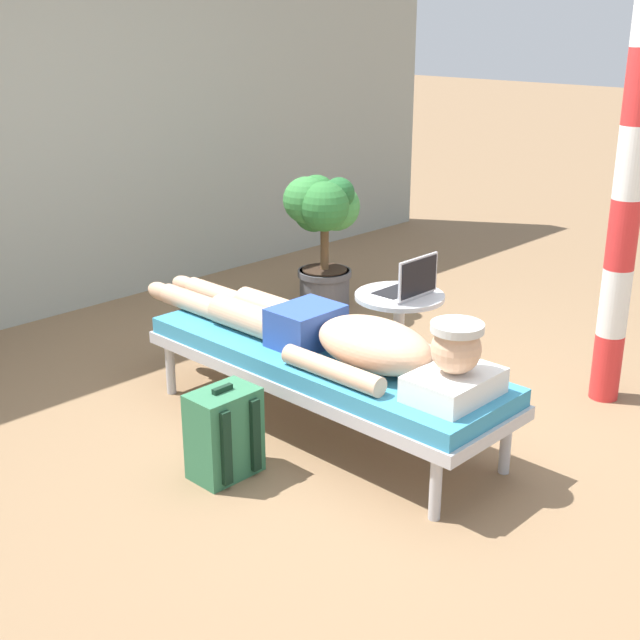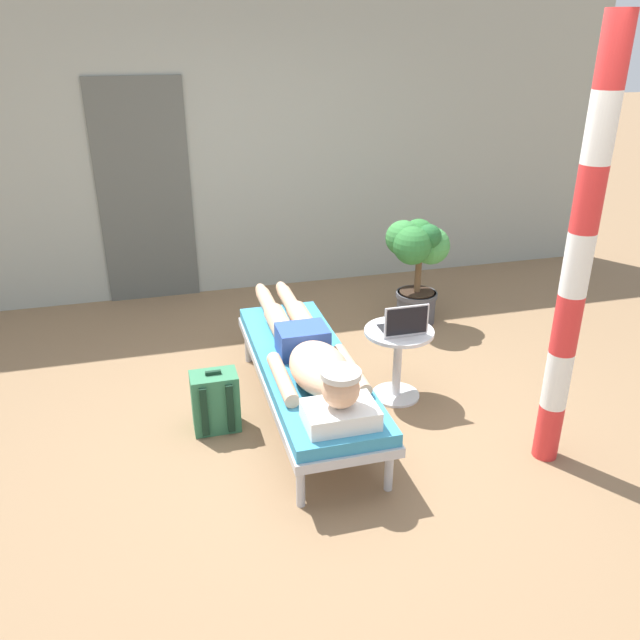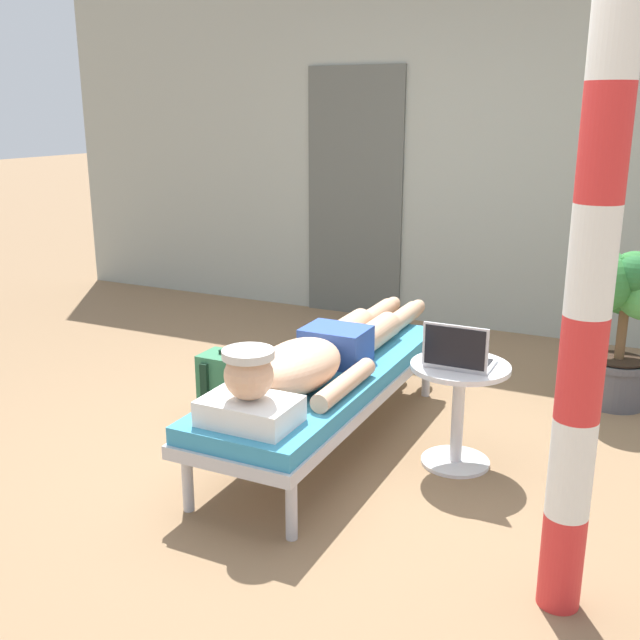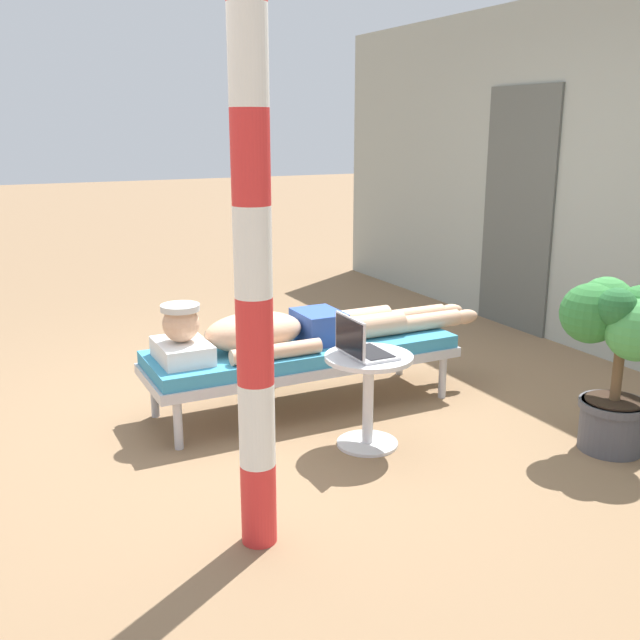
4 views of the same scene
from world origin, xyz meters
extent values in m
plane|color=#846647|center=(0.00, 0.00, 0.00)|extent=(40.00, 40.00, 0.00)
cube|color=#999E93|center=(-0.05, 2.75, 1.35)|extent=(7.60, 0.20, 2.70)
cube|color=#545651|center=(-0.96, 2.64, 1.02)|extent=(0.84, 0.03, 2.04)
cylinder|color=#B7B7BC|center=(-0.30, 1.07, 0.14)|extent=(0.05, 0.05, 0.28)
cylinder|color=#B7B7BC|center=(0.21, 1.07, 0.14)|extent=(0.05, 0.05, 0.28)
cylinder|color=#B7B7BC|center=(-0.30, -0.68, 0.14)|extent=(0.05, 0.05, 0.28)
cylinder|color=#B7B7BC|center=(0.21, -0.68, 0.14)|extent=(0.05, 0.05, 0.28)
cube|color=#B7B7BC|center=(-0.05, 0.19, 0.31)|extent=(0.61, 1.95, 0.06)
cube|color=teal|center=(-0.05, 0.19, 0.38)|extent=(0.59, 1.92, 0.08)
cube|color=white|center=(-0.05, -0.57, 0.47)|extent=(0.40, 0.28, 0.11)
sphere|color=#D8A884|center=(-0.05, -0.57, 0.64)|extent=(0.21, 0.21, 0.21)
cylinder|color=silver|center=(-0.05, -0.57, 0.73)|extent=(0.22, 0.22, 0.03)
ellipsoid|color=#D8A884|center=(-0.05, -0.13, 0.54)|extent=(0.35, 0.60, 0.23)
cylinder|color=#D8A884|center=(-0.27, -0.08, 0.46)|extent=(0.09, 0.55, 0.09)
cylinder|color=#D8A884|center=(0.17, -0.08, 0.46)|extent=(0.09, 0.55, 0.09)
cube|color=#2D4C9E|center=(-0.05, 0.30, 0.52)|extent=(0.33, 0.26, 0.19)
cylinder|color=#D8A884|center=(-0.13, 0.64, 0.49)|extent=(0.15, 0.42, 0.15)
cylinder|color=#D8A884|center=(-0.13, 1.07, 0.47)|extent=(0.11, 0.44, 0.11)
ellipsoid|color=#D8A884|center=(-0.13, 1.36, 0.47)|extent=(0.09, 0.20, 0.10)
cylinder|color=#D8A884|center=(0.04, 0.64, 0.49)|extent=(0.15, 0.42, 0.15)
cylinder|color=#D8A884|center=(0.04, 1.07, 0.47)|extent=(0.11, 0.44, 0.11)
ellipsoid|color=#D8A884|center=(0.04, 1.36, 0.47)|extent=(0.09, 0.20, 0.10)
cylinder|color=silver|center=(0.63, 0.27, 0.01)|extent=(0.34, 0.34, 0.02)
cylinder|color=silver|center=(0.63, 0.27, 0.26)|extent=(0.06, 0.06, 0.48)
cylinder|color=silver|center=(0.63, 0.27, 0.51)|extent=(0.48, 0.48, 0.02)
cube|color=silver|center=(0.63, 0.27, 0.53)|extent=(0.31, 0.22, 0.02)
cube|color=black|center=(0.63, 0.28, 0.54)|extent=(0.27, 0.15, 0.00)
cube|color=silver|center=(0.63, 0.15, 0.64)|extent=(0.31, 0.01, 0.21)
cube|color=black|center=(0.63, 0.15, 0.64)|extent=(0.29, 0.00, 0.19)
cube|color=#33724C|center=(-0.66, 0.20, 0.20)|extent=(0.30, 0.20, 0.40)
cube|color=#33724C|center=(-0.66, 0.32, 0.13)|extent=(0.22, 0.04, 0.18)
cube|color=black|center=(-0.74, 0.09, 0.20)|extent=(0.04, 0.02, 0.34)
cube|color=black|center=(-0.58, 0.09, 0.20)|extent=(0.04, 0.02, 0.34)
cube|color=black|center=(-0.66, 0.20, 0.41)|extent=(0.10, 0.02, 0.02)
cylinder|color=#4C4C51|center=(1.27, 1.43, 0.14)|extent=(0.34, 0.34, 0.28)
cylinder|color=#4C4C51|center=(1.27, 1.43, 0.26)|extent=(0.37, 0.37, 0.04)
cylinder|color=#332319|center=(1.27, 1.43, 0.29)|extent=(0.31, 0.31, 0.01)
cylinder|color=brown|center=(1.27, 1.43, 0.47)|extent=(0.06, 0.06, 0.38)
sphere|color=#429347|center=(1.37, 1.42, 0.71)|extent=(0.32, 0.32, 0.32)
sphere|color=#2D7233|center=(1.29, 1.53, 0.78)|extent=(0.28, 0.28, 0.28)
sphere|color=#2D7233|center=(1.25, 1.51, 0.68)|extent=(0.28, 0.28, 0.28)
sphere|color=#38843D|center=(1.12, 1.46, 0.78)|extent=(0.30, 0.30, 0.30)
sphere|color=#2D7233|center=(1.15, 1.32, 0.76)|extent=(0.32, 0.32, 0.32)
sphere|color=#23602D|center=(1.30, 1.34, 0.82)|extent=(0.21, 0.21, 0.21)
cylinder|color=red|center=(1.26, -0.63, 0.18)|extent=(0.15, 0.15, 0.36)
cylinder|color=white|center=(1.26, -0.63, 0.54)|extent=(0.15, 0.15, 0.36)
cylinder|color=red|center=(1.26, -0.63, 0.89)|extent=(0.15, 0.15, 0.36)
cylinder|color=white|center=(1.26, -0.63, 1.25)|extent=(0.15, 0.15, 0.36)
cylinder|color=red|center=(1.26, -0.63, 1.61)|extent=(0.15, 0.15, 0.36)
cylinder|color=white|center=(1.26, -0.63, 1.96)|extent=(0.15, 0.15, 0.36)
cylinder|color=red|center=(1.26, -0.63, 2.32)|extent=(0.15, 0.15, 0.36)
camera|label=1|loc=(-2.79, -2.43, 1.94)|focal=48.17mm
camera|label=2|loc=(-0.94, -3.44, 2.41)|focal=36.16mm
camera|label=3|loc=(1.49, -3.04, 1.71)|focal=41.47mm
camera|label=4|loc=(3.86, -1.64, 1.72)|focal=40.99mm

